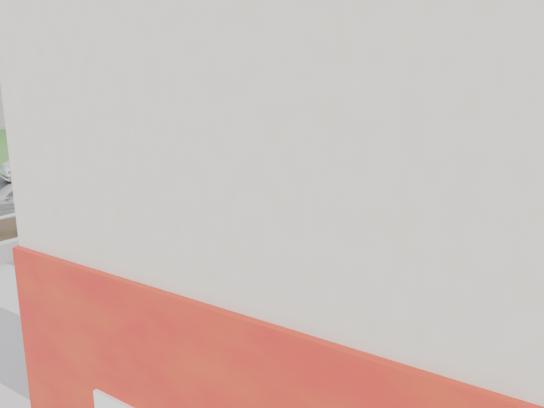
{
  "coord_description": "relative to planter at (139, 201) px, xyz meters",
  "views": [
    {
      "loc": [
        9.52,
        -6.05,
        4.79
      ],
      "look_at": [
        0.56,
        6.98,
        1.1
      ],
      "focal_mm": 35.0,
      "sensor_mm": 36.0,
      "label": 1
    }
  ],
  "objects": [
    {
      "name": "ground",
      "position": [
        5.5,
        -7.0,
        -0.42
      ],
      "size": [
        160.0,
        160.0,
        0.0
      ],
      "primitive_type": "plane",
      "color": "gray",
      "rests_on": "ground"
    },
    {
      "name": "walkway",
      "position": [
        5.5,
        -4.0,
        -0.41
      ],
      "size": [
        8.0,
        36.0,
        0.01
      ],
      "primitive_type": "cube",
      "color": "#A8A8AD",
      "rests_on": "ground"
    },
    {
      "name": "building",
      "position": [
        12.48,
        1.98,
        3.56
      ],
      "size": [
        6.04,
        24.08,
        8.0
      ],
      "color": "beige",
      "rests_on": "ground"
    },
    {
      "name": "planter",
      "position": [
        0.0,
        0.0,
        0.0
      ],
      "size": [
        3.0,
        18.0,
        0.9
      ],
      "color": "#9E9EA0",
      "rests_on": "ground"
    },
    {
      "name": "street",
      "position": [
        -6.5,
        0.0,
        -0.42
      ],
      "size": [
        10.0,
        40.0,
        0.0
      ],
      "primitive_type": "cube",
      "color": "black",
      "rests_on": "ground"
    },
    {
      "name": "traffic_signal_near",
      "position": [
        -1.73,
        10.5,
        2.34
      ],
      "size": [
        0.33,
        0.28,
        4.2
      ],
      "color": "black",
      "rests_on": "ground"
    },
    {
      "name": "traffic_signal_far",
      "position": [
        -10.93,
        10.0,
        2.34
      ],
      "size": [
        0.33,
        0.28,
        4.2
      ],
      "color": "black",
      "rests_on": "ground"
    },
    {
      "name": "distant_bldg_west_a",
      "position": [
        -39.5,
        23.0,
        10.58
      ],
      "size": [
        18.0,
        12.0,
        22.0
      ],
      "primitive_type": "cube",
      "color": "#ADAAA3",
      "rests_on": "ground"
    },
    {
      "name": "distant_bldg_north_l",
      "position": [
        0.5,
        48.0,
        9.58
      ],
      "size": [
        16.0,
        12.0,
        20.0
      ],
      "primitive_type": "cube",
      "color": "#ADAAA3",
      "rests_on": "ground"
    },
    {
      "name": "manhole_cover",
      "position": [
        6.0,
        -4.0,
        -0.42
      ],
      "size": [
        0.44,
        0.44,
        0.01
      ],
      "primitive_type": "cylinder",
      "color": "#595654",
      "rests_on": "ground"
    },
    {
      "name": "skateboarder",
      "position": [
        6.43,
        -4.54,
        0.38
      ],
      "size": [
        0.56,
        0.74,
        1.58
      ],
      "rotation": [
        0.0,
        0.0,
        -0.14
      ],
      "color": "beige",
      "rests_on": "ground"
    },
    {
      "name": "car_white",
      "position": [
        -3.0,
        -2.85,
        0.23
      ],
      "size": [
        2.94,
        4.08,
        1.29
      ],
      "primitive_type": "imported",
      "rotation": [
        0.0,
        0.0,
        -0.42
      ],
      "color": "silver",
      "rests_on": "ground"
    },
    {
      "name": "car_silver",
      "position": [
        -8.74,
        2.31,
        0.36
      ],
      "size": [
        2.88,
        4.98,
        1.55
      ],
      "primitive_type": "imported",
      "rotation": [
        0.0,
        0.0,
        -0.28
      ],
      "color": "#B6B8BE",
      "rests_on": "ground"
    }
  ]
}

